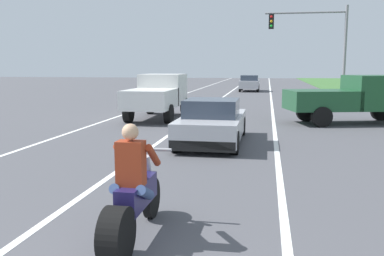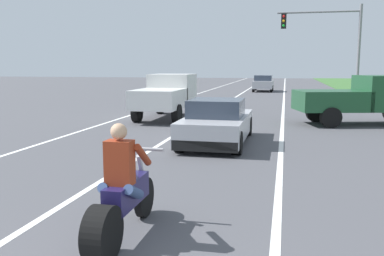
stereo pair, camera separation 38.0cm
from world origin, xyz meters
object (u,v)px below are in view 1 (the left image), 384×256
pickup_truck_left_lane_white (158,94)px  traffic_light_mast_near (319,39)px  motorcycle_with_rider (132,200)px  pickup_truck_right_shoulder_dark_green (352,97)px  distant_car_far_ahead (250,83)px  sports_car_silver (212,123)px

pickup_truck_left_lane_white → traffic_light_mast_near: (7.92, 8.90, 2.91)m
motorcycle_with_rider → pickup_truck_left_lane_white: bearing=103.3°
pickup_truck_right_shoulder_dark_green → distant_car_far_ahead: 22.17m
pickup_truck_right_shoulder_dark_green → traffic_light_mast_near: 9.61m
pickup_truck_left_lane_white → distant_car_far_ahead: 21.57m
pickup_truck_left_lane_white → pickup_truck_right_shoulder_dark_green: bearing=-1.7°
motorcycle_with_rider → pickup_truck_left_lane_white: (-3.09, 13.09, 0.51)m
motorcycle_with_rider → distant_car_far_ahead: 34.41m
motorcycle_with_rider → pickup_truck_right_shoulder_dark_green: bearing=67.9°
pickup_truck_left_lane_white → pickup_truck_right_shoulder_dark_green: size_ratio=0.93×
pickup_truck_right_shoulder_dark_green → distant_car_far_ahead: bearing=103.3°
traffic_light_mast_near → distant_car_far_ahead: (-4.72, 12.42, -3.25)m
sports_car_silver → traffic_light_mast_near: size_ratio=0.72×
pickup_truck_left_lane_white → pickup_truck_right_shoulder_dark_green: (8.29, -0.25, 0.00)m
sports_car_silver → pickup_truck_right_shoulder_dark_green: 7.44m
sports_car_silver → pickup_truck_right_shoulder_dark_green: (5.09, 5.41, 0.48)m
sports_car_silver → pickup_truck_right_shoulder_dark_green: bearing=46.7°
traffic_light_mast_near → distant_car_far_ahead: traffic_light_mast_near is taller
motorcycle_with_rider → sports_car_silver: bearing=89.1°
sports_car_silver → motorcycle_with_rider: bearing=-90.9°
motorcycle_with_rider → traffic_light_mast_near: (4.83, 21.99, 3.43)m
pickup_truck_left_lane_white → distant_car_far_ahead: bearing=81.5°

